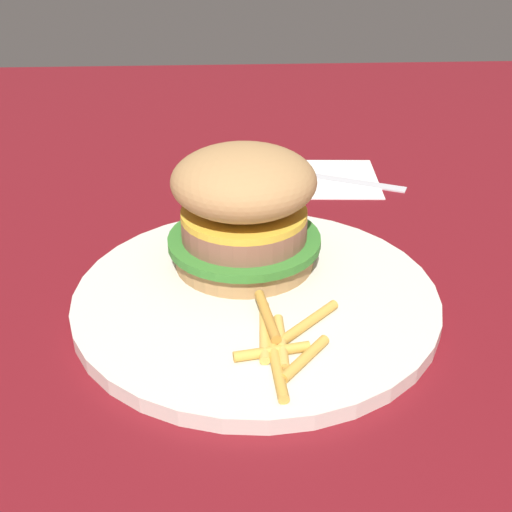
# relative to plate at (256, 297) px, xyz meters

# --- Properties ---
(ground_plane) EXTENTS (1.60, 1.60, 0.00)m
(ground_plane) POSITION_rel_plate_xyz_m (0.02, 0.01, -0.01)
(ground_plane) COLOR maroon
(plate) EXTENTS (0.28, 0.28, 0.01)m
(plate) POSITION_rel_plate_xyz_m (0.00, 0.00, 0.00)
(plate) COLOR silver
(plate) RESTS_ON ground_plane
(sandwich) EXTENTS (0.12, 0.12, 0.10)m
(sandwich) POSITION_rel_plate_xyz_m (0.01, -0.04, 0.05)
(sandwich) COLOR tan
(sandwich) RESTS_ON plate
(fries_pile) EXTENTS (0.08, 0.11, 0.01)m
(fries_pile) POSITION_rel_plate_xyz_m (-0.01, 0.07, 0.01)
(fries_pile) COLOR gold
(fries_pile) RESTS_ON plate
(napkin) EXTENTS (0.12, 0.12, 0.00)m
(napkin) POSITION_rel_plate_xyz_m (-0.09, -0.24, -0.01)
(napkin) COLOR white
(napkin) RESTS_ON ground_plane
(fork) EXTENTS (0.16, 0.09, 0.00)m
(fork) POSITION_rel_plate_xyz_m (-0.09, -0.24, -0.00)
(fork) COLOR silver
(fork) RESTS_ON napkin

